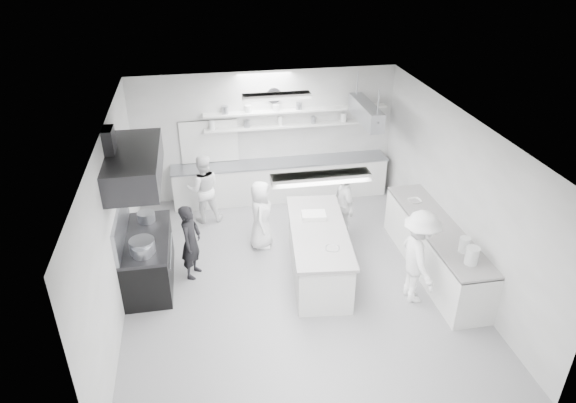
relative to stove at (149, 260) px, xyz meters
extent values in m
cube|color=#969697|center=(2.60, -0.40, -0.46)|extent=(6.00, 7.00, 0.02)
cube|color=white|center=(2.60, -0.40, 2.56)|extent=(6.00, 7.00, 0.02)
cube|color=silver|center=(2.60, 3.10, 1.05)|extent=(6.00, 0.04, 3.00)
cube|color=silver|center=(2.60, -3.90, 1.05)|extent=(6.00, 0.04, 3.00)
cube|color=silver|center=(-0.40, -0.40, 1.05)|extent=(0.04, 7.00, 3.00)
cube|color=silver|center=(5.60, -0.40, 1.05)|extent=(0.04, 7.00, 3.00)
cube|color=black|center=(0.00, 0.00, 0.00)|extent=(0.80, 1.80, 0.90)
cube|color=#272629|center=(0.00, 0.00, 1.90)|extent=(0.85, 2.00, 0.50)
cube|color=silver|center=(2.90, 2.80, 0.01)|extent=(5.00, 0.60, 0.92)
cube|color=silver|center=(3.30, 2.97, 1.30)|extent=(4.20, 0.26, 0.04)
cube|color=silver|center=(3.30, 2.97, 1.65)|extent=(4.20, 0.26, 0.04)
cube|color=black|center=(1.30, 3.08, 1.00)|extent=(1.30, 0.04, 1.00)
cylinder|color=white|center=(2.80, 3.06, 2.00)|extent=(0.32, 0.05, 0.32)
cube|color=silver|center=(5.25, -0.60, 0.02)|extent=(0.74, 3.30, 0.94)
cube|color=#94969E|center=(4.60, 2.00, 1.85)|extent=(0.30, 1.60, 0.40)
cube|color=silver|center=(2.60, -2.20, 2.49)|extent=(1.30, 0.25, 0.10)
cube|color=silver|center=(2.60, 1.40, 2.49)|extent=(1.30, 0.25, 0.10)
cube|color=silver|center=(3.08, -0.31, 0.01)|extent=(1.20, 2.57, 0.92)
cylinder|color=#94969E|center=(0.00, -0.49, 0.60)|extent=(0.42, 0.42, 0.28)
imported|color=black|center=(0.78, 0.05, 0.28)|extent=(0.53, 0.63, 1.46)
imported|color=white|center=(1.08, 2.06, 0.32)|extent=(0.77, 0.61, 1.55)
imported|color=white|center=(2.17, 0.81, 0.27)|extent=(0.59, 0.78, 1.44)
imported|color=white|center=(3.90, 0.93, 0.26)|extent=(0.44, 0.86, 1.42)
imported|color=white|center=(4.57, -1.33, 0.41)|extent=(0.67, 1.13, 1.73)
imported|color=#94969E|center=(3.16, -0.96, 0.50)|extent=(0.30, 0.30, 0.06)
imported|color=silver|center=(2.91, 0.17, 0.49)|extent=(0.18, 0.18, 0.05)
imported|color=silver|center=(5.19, 0.37, 0.52)|extent=(0.29, 0.29, 0.06)
camera|label=1|loc=(1.12, -8.04, 5.40)|focal=32.24mm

